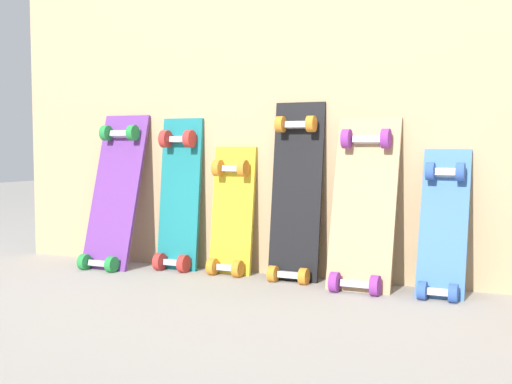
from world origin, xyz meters
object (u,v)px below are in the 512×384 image
Objects in this scene: skateboard_black at (295,200)px; skateboard_natural at (363,211)px; skateboard_teal at (179,201)px; skateboard_yellow at (231,218)px; skateboard_purple at (114,199)px; skateboard_blue at (443,232)px.

skateboard_black is 1.09× the size of skateboard_natural.
skateboard_natural is at bearing -3.56° from skateboard_teal.
skateboard_teal is 0.92× the size of skateboard_black.
skateboard_yellow is at bearing 0.08° from skateboard_teal.
skateboard_purple is 1.35m from skateboard_blue.
skateboard_yellow is at bearing 176.62° from skateboard_blue.
skateboard_teal is 1.20× the size of skateboard_yellow.
skateboard_natural reaches higher than skateboard_yellow.
skateboard_teal is at bearing 13.06° from skateboard_purple.
skateboard_teal is at bearing 176.44° from skateboard_natural.
skateboard_natural reaches higher than skateboard_blue.
skateboard_natural is (0.55, -0.05, 0.05)m from skateboard_yellow.
skateboard_purple is 0.96× the size of skateboard_black.
skateboard_blue is at bearing 0.68° from skateboard_purple.
skateboard_yellow is 0.55m from skateboard_natural.
skateboard_black is at bearing -0.79° from skateboard_teal.
skateboard_purple is at bearing -175.88° from skateboard_black.
skateboard_yellow is 1.00× the size of skateboard_blue.
skateboard_blue is (0.83, -0.05, -0.01)m from skateboard_yellow.
skateboard_black is 1.31× the size of skateboard_blue.
skateboard_black reaches higher than skateboard_natural.
skateboard_yellow is at bearing 178.45° from skateboard_black.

